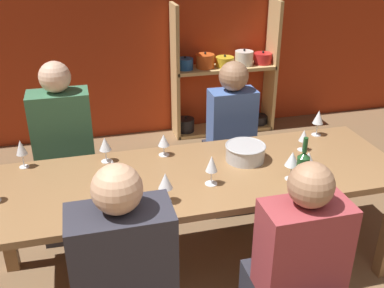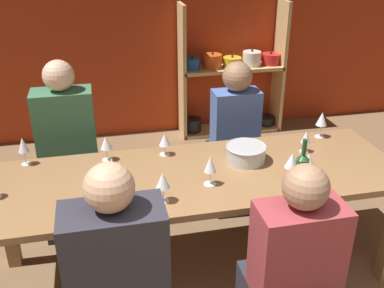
{
  "view_description": "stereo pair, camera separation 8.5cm",
  "coord_description": "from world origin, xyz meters",
  "views": [
    {
      "loc": [
        -0.66,
        -0.77,
        2.05
      ],
      "look_at": [
        -0.05,
        1.58,
        0.89
      ],
      "focal_mm": 42.0,
      "sensor_mm": 36.0,
      "label": 1
    },
    {
      "loc": [
        -0.58,
        -0.79,
        2.05
      ],
      "look_at": [
        -0.05,
        1.58,
        0.89
      ],
      "focal_mm": 42.0,
      "sensor_mm": 36.0,
      "label": 2
    }
  ],
  "objects": [
    {
      "name": "wine_glass_red_d",
      "position": [
        -1.05,
        1.82,
        0.86
      ],
      "size": [
        0.07,
        0.07,
        0.18
      ],
      "color": "white",
      "rests_on": "dining_table"
    },
    {
      "name": "wine_glass_red_e",
      "position": [
        -0.19,
        1.76,
        0.84
      ],
      "size": [
        0.07,
        0.07,
        0.15
      ],
      "color": "white",
      "rests_on": "dining_table"
    },
    {
      "name": "wine_glass_white_b",
      "position": [
        0.0,
        1.34,
        0.86
      ],
      "size": [
        0.07,
        0.07,
        0.18
      ],
      "color": "white",
      "rests_on": "dining_table"
    },
    {
      "name": "wine_glass_white_a",
      "position": [
        0.57,
        1.29,
        0.85
      ],
      "size": [
        0.08,
        0.08,
        0.16
      ],
      "color": "white",
      "rests_on": "dining_table"
    },
    {
      "name": "dining_table",
      "position": [
        -0.05,
        1.48,
        0.65
      ],
      "size": [
        2.51,
        0.82,
        0.74
      ],
      "color": "olive",
      "rests_on": "ground_plane"
    },
    {
      "name": "wine_glass_white_c",
      "position": [
        0.71,
        1.61,
        0.83
      ],
      "size": [
        0.06,
        0.06,
        0.14
      ],
      "color": "white",
      "rests_on": "dining_table"
    },
    {
      "name": "person_far_b",
      "position": [
        0.43,
        2.22,
        0.45
      ],
      "size": [
        0.35,
        0.44,
        1.19
      ],
      "rotation": [
        0.0,
        0.0,
        3.14
      ],
      "color": "#2D2D38",
      "rests_on": "ground_plane"
    },
    {
      "name": "wall_back_red",
      "position": [
        0.0,
        3.83,
        1.35
      ],
      "size": [
        8.8,
        0.06,
        2.7
      ],
      "color": "#B23819",
      "rests_on": "ground_plane"
    },
    {
      "name": "mixing_bowl",
      "position": [
        0.29,
        1.57,
        0.79
      ],
      "size": [
        0.25,
        0.25,
        0.1
      ],
      "color": "#B7BABC",
      "rests_on": "dining_table"
    },
    {
      "name": "wine_glass_white_d",
      "position": [
        -0.29,
        1.22,
        0.86
      ],
      "size": [
        0.08,
        0.08,
        0.18
      ],
      "color": "white",
      "rests_on": "dining_table"
    },
    {
      "name": "wine_glass_red_b",
      "position": [
        0.91,
        1.8,
        0.87
      ],
      "size": [
        0.07,
        0.07,
        0.18
      ],
      "color": "white",
      "rests_on": "dining_table"
    },
    {
      "name": "shelf_unit",
      "position": [
        0.84,
        3.63,
        0.53
      ],
      "size": [
        1.11,
        0.3,
        1.4
      ],
      "color": "tan",
      "rests_on": "ground_plane"
    },
    {
      "name": "person_far_a",
      "position": [
        -0.82,
        2.21,
        0.47
      ],
      "size": [
        0.41,
        0.51,
        1.28
      ],
      "rotation": [
        0.0,
        0.0,
        3.14
      ],
      "color": "#2D2D38",
      "rests_on": "ground_plane"
    },
    {
      "name": "wine_glass_empty_a",
      "position": [
        -0.54,
        1.49,
        0.84
      ],
      "size": [
        0.06,
        0.06,
        0.15
      ],
      "color": "white",
      "rests_on": "dining_table"
    },
    {
      "name": "wine_glass_red_a",
      "position": [
        0.46,
        1.28,
        0.86
      ],
      "size": [
        0.08,
        0.08,
        0.18
      ],
      "color": "white",
      "rests_on": "dining_table"
    },
    {
      "name": "wine_bottle_green",
      "position": [
        0.48,
        1.18,
        0.85
      ],
      "size": [
        0.07,
        0.07,
        0.31
      ],
      "color": "#1E4C23",
      "rests_on": "dining_table"
    },
    {
      "name": "wine_glass_empty_b",
      "position": [
        -0.56,
        1.77,
        0.85
      ],
      "size": [
        0.07,
        0.07,
        0.16
      ],
      "color": "white",
      "rests_on": "dining_table"
    }
  ]
}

